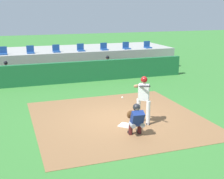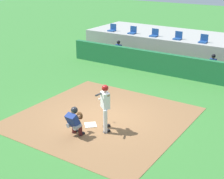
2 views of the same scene
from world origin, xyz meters
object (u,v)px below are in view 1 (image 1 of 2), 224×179
(stadium_seat_2, at_px, (30,51))
(stadium_seat_5, at_px, (104,48))
(stadium_seat_3, at_px, (56,50))
(stadium_seat_6, at_px, (126,47))
(catcher_crouched, at_px, (136,118))
(stadium_seat_4, at_px, (81,49))
(dugout_player_1, at_px, (108,66))
(home_plate, at_px, (125,125))
(stadium_seat_7, at_px, (147,46))
(dugout_player_0, at_px, (7,72))
(batter_at_plate, at_px, (143,97))
(stadium_seat_1, at_px, (3,52))

(stadium_seat_2, bearing_deg, stadium_seat_5, 0.00)
(stadium_seat_3, height_order, stadium_seat_6, same)
(catcher_crouched, distance_m, stadium_seat_4, 11.17)
(dugout_player_1, xyz_separation_m, stadium_seat_3, (-2.87, 2.03, 0.86))
(dugout_player_1, distance_m, stadium_seat_6, 2.99)
(home_plate, xyz_separation_m, dugout_player_1, (2.05, 8.14, 0.65))
(catcher_crouched, bearing_deg, stadium_seat_7, 62.91)
(home_plate, bearing_deg, dugout_player_0, 115.99)
(batter_at_plate, relative_size, stadium_seat_2, 3.76)
(dugout_player_0, relative_size, stadium_seat_2, 2.71)
(dugout_player_1, bearing_deg, stadium_seat_6, 45.37)
(batter_at_plate, xyz_separation_m, dugout_player_1, (1.36, 8.15, -0.36))
(home_plate, relative_size, stadium_seat_1, 0.92)
(home_plate, relative_size, stadium_seat_5, 0.92)
(stadium_seat_3, height_order, stadium_seat_5, same)
(stadium_seat_1, xyz_separation_m, stadium_seat_6, (8.13, 0.00, 0.00))
(home_plate, height_order, stadium_seat_3, stadium_seat_3)
(batter_at_plate, bearing_deg, catcher_crouched, -126.60)
(batter_at_plate, bearing_deg, stadium_seat_5, 80.28)
(dugout_player_0, distance_m, stadium_seat_7, 9.91)
(stadium_seat_3, bearing_deg, batter_at_plate, -81.59)
(dugout_player_1, xyz_separation_m, stadium_seat_2, (-4.49, 2.03, 0.86))
(stadium_seat_4, distance_m, stadium_seat_5, 1.62)
(stadium_seat_2, relative_size, stadium_seat_4, 1.00)
(home_plate, distance_m, stadium_seat_2, 10.58)
(batter_at_plate, relative_size, stadium_seat_6, 3.76)
(home_plate, distance_m, stadium_seat_4, 10.32)
(batter_at_plate, height_order, catcher_crouched, batter_at_plate)
(dugout_player_0, xyz_separation_m, stadium_seat_6, (8.03, 2.03, 0.86))
(stadium_seat_6, bearing_deg, stadium_seat_7, 0.00)
(batter_at_plate, xyz_separation_m, dugout_player_0, (-4.66, 8.15, -0.36))
(stadium_seat_3, bearing_deg, dugout_player_0, -147.20)
(dugout_player_0, distance_m, dugout_player_1, 6.02)
(stadium_seat_2, xyz_separation_m, stadium_seat_6, (6.50, 0.00, 0.00))
(dugout_player_1, distance_m, stadium_seat_1, 6.50)
(stadium_seat_1, relative_size, stadium_seat_6, 1.00)
(stadium_seat_2, height_order, stadium_seat_5, same)
(home_plate, bearing_deg, stadium_seat_4, 85.44)
(stadium_seat_5, bearing_deg, stadium_seat_7, 0.00)
(catcher_crouched, height_order, stadium_seat_3, stadium_seat_3)
(catcher_crouched, relative_size, stadium_seat_3, 3.76)
(home_plate, xyz_separation_m, stadium_seat_6, (4.06, 10.18, 1.51))
(catcher_crouched, relative_size, stadium_seat_5, 3.76)
(stadium_seat_5, relative_size, stadium_seat_7, 1.00)
(stadium_seat_5, bearing_deg, batter_at_plate, -99.72)
(catcher_crouched, bearing_deg, stadium_seat_5, 77.66)
(stadium_seat_6, bearing_deg, stadium_seat_1, 180.00)
(dugout_player_0, bearing_deg, stadium_seat_7, 11.90)
(home_plate, height_order, stadium_seat_6, stadium_seat_6)
(stadium_seat_7, bearing_deg, stadium_seat_2, 180.00)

